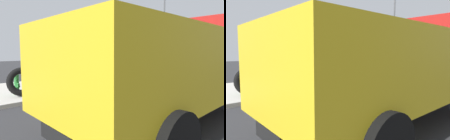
% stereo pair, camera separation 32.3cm
% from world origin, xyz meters
% --- Properties ---
extents(ground_plane, '(80.00, 80.00, 0.00)m').
position_xyz_m(ground_plane, '(0.00, 0.00, 0.00)').
color(ground_plane, '#2D2D30').
extents(sidewalk_curb, '(36.00, 5.00, 0.15)m').
position_xyz_m(sidewalk_curb, '(0.00, 6.50, 0.07)').
color(sidewalk_curb, '#BCB7AD').
rests_on(sidewalk_curb, ground).
extents(fire_hydrant, '(0.21, 0.48, 0.88)m').
position_xyz_m(fire_hydrant, '(-0.13, 5.35, 0.62)').
color(fire_hydrant, '#2D8438').
rests_on(fire_hydrant, sidewalk_curb).
extents(loose_tire, '(1.19, 0.58, 1.16)m').
position_xyz_m(loose_tire, '(-0.10, 4.88, 0.73)').
color(loose_tire, black).
rests_on(loose_tire, sidewalk_curb).
extents(stop_sign, '(0.76, 0.08, 2.01)m').
position_xyz_m(stop_sign, '(2.52, 4.34, 1.54)').
color(stop_sign, gray).
rests_on(stop_sign, sidewalk_curb).
extents(dump_truck_yellow, '(7.08, 2.99, 3.00)m').
position_xyz_m(dump_truck_yellow, '(1.92, -0.70, 1.61)').
color(dump_truck_yellow, gold).
rests_on(dump_truck_yellow, ground).
extents(street_light_pole, '(0.12, 0.12, 5.81)m').
position_xyz_m(street_light_pole, '(10.42, 4.77, 3.05)').
color(street_light_pole, '#595B5E').
rests_on(street_light_pole, sidewalk_curb).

